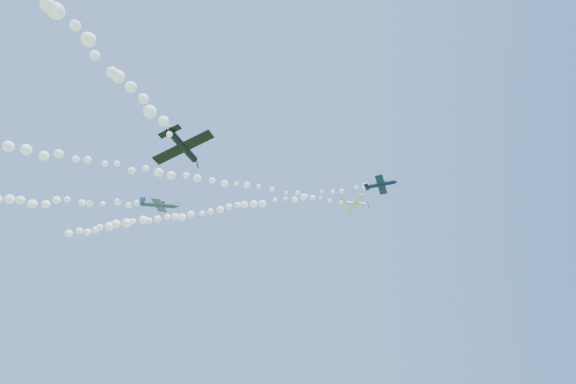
{
  "coord_description": "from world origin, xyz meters",
  "views": [
    {
      "loc": [
        3.98,
        -79.51,
        4.73
      ],
      "look_at": [
        1.14,
        -5.47,
        45.73
      ],
      "focal_mm": 30.0,
      "sensor_mm": 36.0,
      "label": 1
    }
  ],
  "objects_px": {
    "plane_white": "(355,204)",
    "plane_grey": "(159,205)",
    "plane_navy": "(381,184)",
    "plane_black": "(183,147)"
  },
  "relations": [
    {
      "from": "plane_grey",
      "to": "plane_navy",
      "type": "bearing_deg",
      "value": -11.7
    },
    {
      "from": "plane_white",
      "to": "plane_black",
      "type": "relative_size",
      "value": 0.98
    },
    {
      "from": "plane_white",
      "to": "plane_grey",
      "type": "height_order",
      "value": "plane_white"
    },
    {
      "from": "plane_white",
      "to": "plane_navy",
      "type": "relative_size",
      "value": 1.06
    },
    {
      "from": "plane_grey",
      "to": "plane_black",
      "type": "bearing_deg",
      "value": -75.32
    },
    {
      "from": "plane_white",
      "to": "plane_navy",
      "type": "bearing_deg",
      "value": -101.41
    },
    {
      "from": "plane_white",
      "to": "plane_black",
      "type": "xyz_separation_m",
      "value": [
        -25.48,
        -48.12,
        -16.96
      ]
    },
    {
      "from": "plane_grey",
      "to": "plane_black",
      "type": "height_order",
      "value": "plane_grey"
    },
    {
      "from": "plane_white",
      "to": "plane_navy",
      "type": "distance_m",
      "value": 18.55
    },
    {
      "from": "plane_white",
      "to": "plane_black",
      "type": "bearing_deg",
      "value": -138.93
    }
  ]
}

